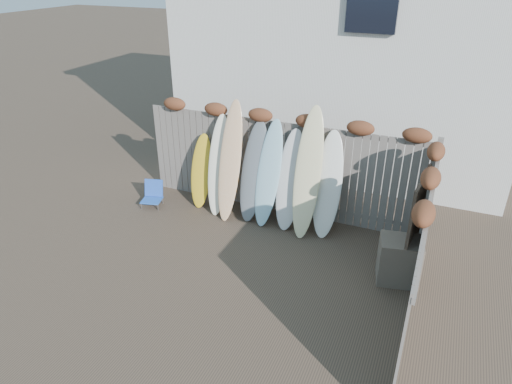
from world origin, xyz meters
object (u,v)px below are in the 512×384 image
at_px(wooden_crate, 399,260).
at_px(surfboard_0, 201,171).
at_px(beach_chair, 153,194).
at_px(lattice_panel, 415,226).

relative_size(wooden_crate, surfboard_0, 0.48).
distance_m(wooden_crate, surfboard_0, 4.51).
bearing_deg(beach_chair, lattice_panel, -2.90).
height_order(beach_chair, wooden_crate, wooden_crate).
bearing_deg(wooden_crate, surfboard_0, 165.90).
xyz_separation_m(beach_chair, lattice_panel, (5.48, -0.28, 0.65)).
relative_size(beach_chair, wooden_crate, 0.70).
height_order(lattice_panel, surfboard_0, lattice_panel).
xyz_separation_m(beach_chair, wooden_crate, (5.34, -0.62, 0.14)).
height_order(wooden_crate, lattice_panel, lattice_panel).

